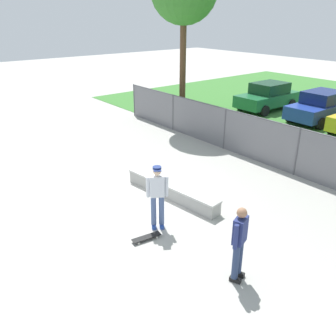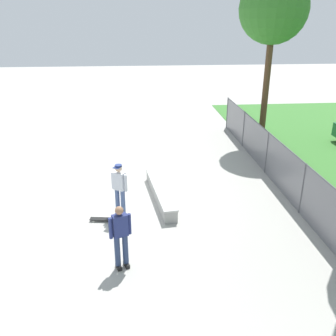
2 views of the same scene
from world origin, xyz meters
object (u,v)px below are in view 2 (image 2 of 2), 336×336
Objects in this scene: tree_near_left at (274,10)px; bystander at (121,235)px; skateboarder at (120,188)px; concrete_ledge at (160,193)px; skateboard at (102,219)px.

tree_near_left is 13.64m from bystander.
skateboarder is at bearing -177.53° from bystander.
tree_near_left is at bearing 137.23° from concrete_ledge.
tree_near_left is (-7.76, 7.86, 6.44)m from skateboard.
tree_near_left is at bearing 135.77° from skateboarder.
bystander reaches higher than concrete_ledge.
skateboarder reaches higher than concrete_ledge.
skateboarder is 1.01× the size of bystander.
tree_near_left is 4.51× the size of bystander.
skateboarder is 11.77m from tree_near_left.
bystander is at bearing -34.91° from tree_near_left.
skateboard is at bearing -54.46° from concrete_ledge.
tree_near_left is (-7.46, 7.26, 5.48)m from skateboarder.
concrete_ledge is 2.02× the size of skateboarder.
concrete_ledge is 10.66m from tree_near_left.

